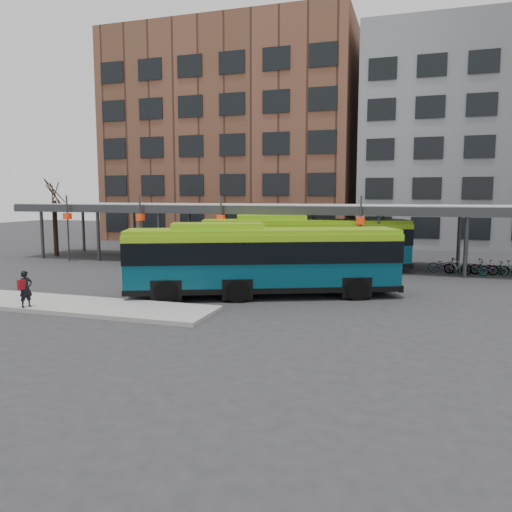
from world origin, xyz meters
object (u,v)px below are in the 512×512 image
Objects in this scene: bus_rear at (304,242)px; tree at (55,225)px; bus_front at (262,258)px; pedestrian at (26,289)px.

tree is at bearing 156.26° from bus_rear.
bus_front is at bearing -26.93° from tree.
pedestrian is at bearing -139.84° from bus_rear.
tree reaches higher than bus_front.
bus_rear is (0.24, 8.48, 0.02)m from bus_front.
tree reaches higher than bus_rear.
tree is 0.44× the size of bus_front.
tree is 20.08m from pedestrian.
bus_front is 8.35× the size of pedestrian.
pedestrian is (-8.45, -5.94, -0.87)m from bus_front.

